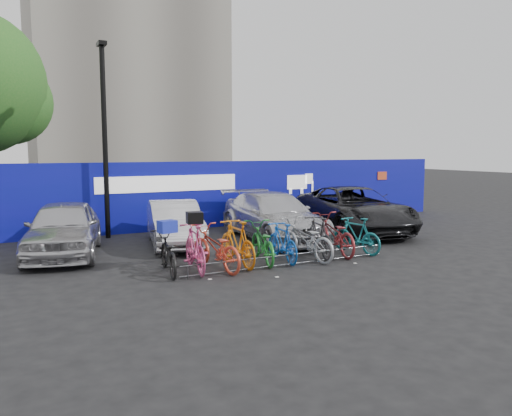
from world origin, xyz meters
TOP-DOWN VIEW (x-y plane):
  - ground at (0.00, 0.00)m, footprint 100.00×100.00m
  - hoarding at (0.01, 6.00)m, footprint 22.00×0.18m
  - lamppost at (-3.20, 5.40)m, footprint 0.25×0.50m
  - bike_rack at (-0.00, -0.60)m, footprint 5.60×0.03m
  - car_0 at (-4.75, 3.14)m, footprint 2.66×4.62m
  - car_1 at (-1.67, 3.25)m, footprint 2.10×4.14m
  - car_2 at (1.46, 2.85)m, footprint 2.27×5.11m
  - car_3 at (4.60, 2.85)m, footprint 3.52×5.93m
  - bike_0 at (-2.87, -0.02)m, footprint 0.86×1.88m
  - bike_1 at (-2.24, -0.10)m, footprint 0.75×1.93m
  - bike_2 at (-1.77, -0.17)m, footprint 1.03×2.09m
  - bike_3 at (-1.14, -0.03)m, footprint 0.57×1.90m
  - bike_4 at (-0.43, 0.03)m, footprint 1.07×2.04m
  - bike_5 at (0.07, -0.13)m, footprint 0.60×1.70m
  - bike_6 at (0.71, -0.19)m, footprint 1.02×2.10m
  - bike_7 at (1.17, -0.11)m, footprint 0.89×1.89m
  - bike_8 at (1.75, 0.02)m, footprint 0.97×2.16m
  - bike_9 at (2.39, -0.13)m, footprint 0.78×1.72m
  - cargo_crate at (-2.87, -0.02)m, footprint 0.44×0.36m
  - cargo_topcase at (-2.24, -0.10)m, footprint 0.41×0.38m

SIDE VIEW (x-z plane):
  - ground at x=0.00m, z-range 0.00..0.00m
  - bike_rack at x=0.00m, z-range 0.01..0.31m
  - bike_0 at x=-2.87m, z-range 0.00..0.95m
  - bike_9 at x=2.39m, z-range 0.00..1.00m
  - bike_5 at x=0.07m, z-range 0.00..1.00m
  - bike_4 at x=-0.43m, z-range 0.00..1.02m
  - bike_2 at x=-1.77m, z-range 0.00..1.05m
  - bike_6 at x=0.71m, z-range 0.00..1.06m
  - bike_7 at x=1.17m, z-range 0.00..1.09m
  - bike_8 at x=1.75m, z-range 0.00..1.10m
  - bike_1 at x=-2.24m, z-range 0.00..1.13m
  - bike_3 at x=-1.14m, z-range 0.00..1.14m
  - car_1 at x=-1.67m, z-range 0.00..1.30m
  - car_2 at x=1.46m, z-range 0.00..1.46m
  - car_0 at x=-4.75m, z-range 0.00..1.48m
  - car_3 at x=4.60m, z-range 0.00..1.54m
  - cargo_crate at x=-2.87m, z-range 0.95..1.23m
  - hoarding at x=0.01m, z-range 0.00..2.40m
  - cargo_topcase at x=-2.24m, z-range 1.13..1.40m
  - lamppost at x=-3.20m, z-range 0.22..6.33m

